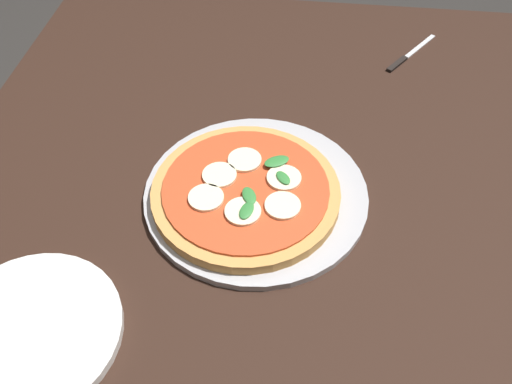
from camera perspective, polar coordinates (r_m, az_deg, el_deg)
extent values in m
cube|color=black|center=(0.80, 0.42, -6.88)|extent=(1.43, 1.06, 0.04)
cube|color=black|center=(1.56, 19.82, 2.64)|extent=(0.07, 0.07, 0.73)
cube|color=black|center=(1.59, -13.38, 5.47)|extent=(0.07, 0.07, 0.73)
cylinder|color=#B2B2B7|center=(0.84, 0.00, -0.18)|extent=(0.34, 0.34, 0.01)
cylinder|color=tan|center=(0.83, -1.08, -0.07)|extent=(0.29, 0.29, 0.02)
cylinder|color=#CC4723|center=(0.82, -1.09, 0.45)|extent=(0.25, 0.25, 0.00)
cylinder|color=beige|center=(0.85, -1.20, 3.36)|extent=(0.05, 0.05, 0.00)
cylinder|color=beige|center=(0.83, -3.84, 1.77)|extent=(0.05, 0.05, 0.00)
cylinder|color=beige|center=(0.80, -5.24, -0.60)|extent=(0.05, 0.05, 0.00)
cylinder|color=beige|center=(0.78, -1.38, -2.04)|extent=(0.05, 0.05, 0.00)
cylinder|color=beige|center=(0.79, 2.80, -1.43)|extent=(0.05, 0.05, 0.00)
cylinder|color=beige|center=(0.83, 2.93, 1.48)|extent=(0.05, 0.05, 0.00)
ellipsoid|color=#337F38|center=(0.78, -0.98, -1.92)|extent=(0.04, 0.03, 0.00)
ellipsoid|color=#337F38|center=(0.85, 2.17, 3.23)|extent=(0.04, 0.05, 0.00)
ellipsoid|color=#337F38|center=(0.80, -0.72, -0.36)|extent=(0.04, 0.03, 0.00)
ellipsoid|color=#337F38|center=(0.82, 2.86, 1.51)|extent=(0.03, 0.03, 0.00)
cylinder|color=white|center=(0.76, -22.61, -13.37)|extent=(0.23, 0.23, 0.01)
cube|color=black|center=(1.15, 14.50, 12.80)|extent=(0.06, 0.04, 0.01)
cube|color=silver|center=(1.21, 16.69, 14.32)|extent=(0.10, 0.07, 0.00)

